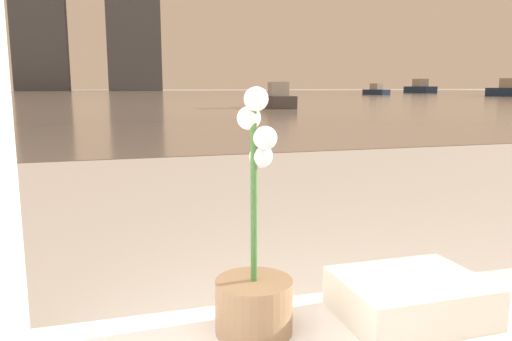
% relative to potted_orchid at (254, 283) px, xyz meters
% --- Properties ---
extents(potted_orchid, '(0.14, 0.14, 0.45)m').
position_rel_potted_orchid_xyz_m(potted_orchid, '(0.00, 0.00, 0.00)').
color(potted_orchid, '#8C6B4C').
rests_on(potted_orchid, bathtub).
extents(towel_stack, '(0.27, 0.22, 0.08)m').
position_rel_potted_orchid_xyz_m(towel_stack, '(0.31, -0.03, -0.05)').
color(towel_stack, silver).
rests_on(towel_stack, bathtub).
extents(harbor_water, '(180.00, 110.00, 0.01)m').
position_rel_potted_orchid_xyz_m(harbor_water, '(0.43, 61.03, -0.61)').
color(harbor_water, gray).
rests_on(harbor_water, ground_plane).
extents(harbor_boat_0, '(1.97, 5.46, 2.03)m').
position_rel_potted_orchid_xyz_m(harbor_boat_0, '(43.45, 62.37, 0.11)').
color(harbor_boat_0, navy).
rests_on(harbor_boat_0, harbor_water).
extents(harbor_boat_1, '(1.82, 3.61, 1.29)m').
position_rel_potted_orchid_xyz_m(harbor_boat_1, '(29.78, 51.07, -0.15)').
color(harbor_boat_1, navy).
rests_on(harbor_boat_1, harbor_water).
extents(harbor_boat_2, '(2.05, 4.79, 1.75)m').
position_rel_potted_orchid_xyz_m(harbor_boat_2, '(37.71, 39.30, 0.01)').
color(harbor_boat_2, navy).
rests_on(harbor_boat_2, harbor_water).
extents(harbor_boat_3, '(2.71, 3.35, 1.22)m').
position_rel_potted_orchid_xyz_m(harbor_boat_3, '(17.12, 49.56, -0.17)').
color(harbor_boat_3, navy).
rests_on(harbor_boat_3, harbor_water).
extents(harbor_boat_5, '(1.47, 3.20, 1.16)m').
position_rel_potted_orchid_xyz_m(harbor_boat_5, '(7.27, 20.79, -0.19)').
color(harbor_boat_5, '#4C4C51').
rests_on(harbor_boat_5, harbor_water).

